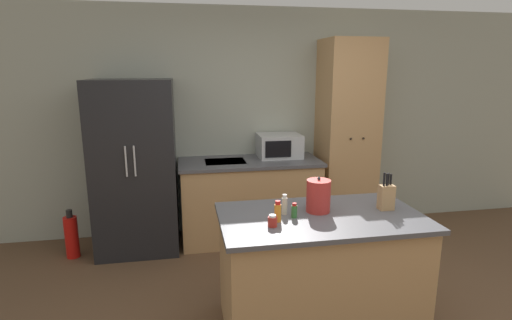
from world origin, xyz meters
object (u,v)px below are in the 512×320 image
at_px(refrigerator, 136,167).
at_px(knife_block, 386,196).
at_px(spice_bottle_short_red, 285,205).
at_px(spice_bottle_amber_oil, 294,211).
at_px(microwave, 279,146).
at_px(fire_extinguisher, 72,236).
at_px(kettle, 318,196).
at_px(pantry_cabinet, 347,138).
at_px(spice_bottle_green_herb, 272,221).
at_px(spice_bottle_tall_dark, 278,212).

distance_m(refrigerator, knife_block, 2.57).
distance_m(spice_bottle_short_red, spice_bottle_amber_oil, 0.10).
bearing_deg(spice_bottle_short_red, microwave, 77.60).
height_order(refrigerator, microwave, refrigerator).
height_order(microwave, spice_bottle_amber_oil, microwave).
xyz_separation_m(spice_bottle_short_red, fire_extinguisher, (-1.88, 1.47, -0.73)).
height_order(spice_bottle_amber_oil, fire_extinguisher, spice_bottle_amber_oil).
relative_size(microwave, kettle, 1.85).
relative_size(pantry_cabinet, kettle, 8.53).
height_order(spice_bottle_amber_oil, kettle, kettle).
relative_size(spice_bottle_green_herb, kettle, 0.31).
bearing_deg(knife_block, pantry_cabinet, 76.64).
xyz_separation_m(refrigerator, kettle, (1.47, -1.59, 0.10)).
bearing_deg(kettle, knife_block, -5.49).
bearing_deg(spice_bottle_amber_oil, spice_bottle_green_herb, -144.78).
bearing_deg(pantry_cabinet, spice_bottle_green_herb, -124.76).
xyz_separation_m(microwave, spice_bottle_short_red, (-0.38, -1.74, -0.10)).
relative_size(microwave, spice_bottle_green_herb, 5.96).
xyz_separation_m(knife_block, kettle, (-0.51, 0.05, 0.02)).
relative_size(spice_bottle_amber_oil, spice_bottle_green_herb, 1.31).
height_order(refrigerator, spice_bottle_green_herb, refrigerator).
relative_size(pantry_cabinet, spice_bottle_short_red, 15.11).
xyz_separation_m(microwave, spice_bottle_tall_dark, (-0.46, -1.87, -0.10)).
relative_size(microwave, spice_bottle_short_red, 3.27).
bearing_deg(kettle, spice_bottle_tall_dark, -157.26).
bearing_deg(spice_bottle_amber_oil, spice_bottle_tall_dark, -158.73).
distance_m(refrigerator, fire_extinguisher, 0.96).
height_order(refrigerator, kettle, refrigerator).
distance_m(knife_block, spice_bottle_green_herb, 0.93).
height_order(pantry_cabinet, spice_bottle_short_red, pantry_cabinet).
bearing_deg(spice_bottle_tall_dark, refrigerator, 123.08).
relative_size(pantry_cabinet, microwave, 4.62).
distance_m(kettle, fire_extinguisher, 2.70).
xyz_separation_m(microwave, fire_extinguisher, (-2.26, -0.28, -0.82)).
bearing_deg(spice_bottle_tall_dark, kettle, 22.74).
bearing_deg(spice_bottle_short_red, fire_extinguisher, 141.96).
relative_size(spice_bottle_tall_dark, spice_bottle_short_red, 1.01).
relative_size(spice_bottle_tall_dark, spice_bottle_green_herb, 1.83).
bearing_deg(refrigerator, spice_bottle_amber_oil, -53.13).
bearing_deg(spice_bottle_green_herb, microwave, 75.11).
xyz_separation_m(microwave, spice_bottle_amber_oil, (-0.33, -1.82, -0.12)).
bearing_deg(pantry_cabinet, fire_extinguisher, -175.93).
relative_size(knife_block, fire_extinguisher, 0.56).
bearing_deg(pantry_cabinet, spice_bottle_amber_oil, -122.62).
relative_size(microwave, spice_bottle_tall_dark, 3.26).
distance_m(spice_bottle_amber_oil, fire_extinguisher, 2.57).
bearing_deg(spice_bottle_green_herb, spice_bottle_tall_dark, 55.74).
xyz_separation_m(spice_bottle_tall_dark, kettle, (0.34, 0.14, 0.05)).
bearing_deg(kettle, fire_extinguisher, 145.68).
height_order(knife_block, spice_bottle_tall_dark, knife_block).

